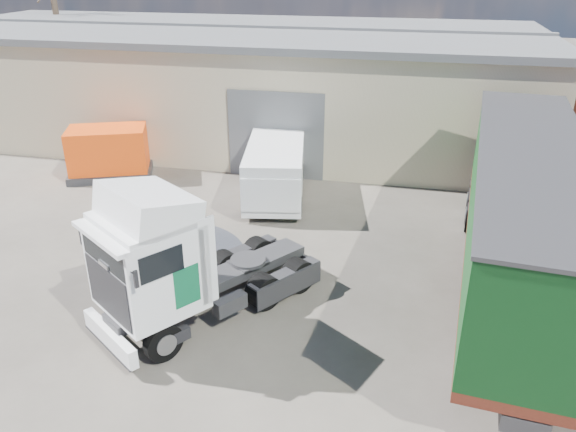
% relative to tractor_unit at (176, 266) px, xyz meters
% --- Properties ---
extents(ground, '(120.00, 120.00, 0.00)m').
position_rel_tractor_unit_xyz_m(ground, '(1.85, 0.65, -1.65)').
color(ground, black).
rests_on(ground, ground).
extents(warehouse, '(30.60, 12.60, 5.42)m').
position_rel_tractor_unit_xyz_m(warehouse, '(-4.14, 16.65, 1.01)').
color(warehouse, '#B7A98C').
rests_on(warehouse, ground).
extents(tractor_unit, '(5.09, 5.95, 3.92)m').
position_rel_tractor_unit_xyz_m(tractor_unit, '(0.00, 0.00, 0.00)').
color(tractor_unit, black).
rests_on(tractor_unit, ground).
extents(box_trailer, '(3.89, 12.79, 4.19)m').
position_rel_tractor_unit_xyz_m(box_trailer, '(8.31, 3.51, 0.90)').
color(box_trailer, '#2D2D30').
rests_on(box_trailer, ground).
extents(panel_van, '(2.94, 5.37, 2.08)m').
position_rel_tractor_unit_xyz_m(panel_van, '(0.39, 8.33, -0.57)').
color(panel_van, black).
rests_on(panel_van, ground).
extents(orange_skip, '(3.86, 3.17, 2.08)m').
position_rel_tractor_unit_xyz_m(orange_skip, '(-6.96, 9.17, -0.74)').
color(orange_skip, '#2D2D30').
rests_on(orange_skip, ground).
extents(gravel_heap, '(5.74, 5.74, 0.94)m').
position_rel_tractor_unit_xyz_m(gravel_heap, '(-1.79, 3.88, -1.21)').
color(gravel_heap, black).
rests_on(gravel_heap, ground).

